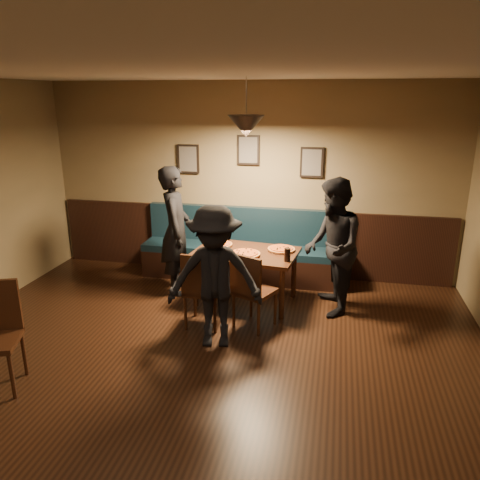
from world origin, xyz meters
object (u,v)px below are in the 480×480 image
at_px(tabasco_bottle, 286,252).
at_px(chair_near_right, 255,290).
at_px(diner_front, 215,277).
at_px(soda_glass, 287,255).
at_px(chair_near_left, 204,288).
at_px(dining_table, 246,277).
at_px(diner_left, 176,231).
at_px(booth_bench, 244,246).
at_px(diner_right, 332,247).

bearing_deg(tabasco_bottle, chair_near_right, -116.44).
xyz_separation_m(diner_front, soda_glass, (0.66, 0.89, -0.00)).
xyz_separation_m(chair_near_left, tabasco_bottle, (0.86, 0.65, 0.29)).
xyz_separation_m(dining_table, soda_glass, (0.56, -0.25, 0.43)).
bearing_deg(chair_near_right, chair_near_left, -146.96).
bearing_deg(chair_near_left, diner_front, -58.52).
bearing_deg(diner_left, chair_near_right, -137.87).
bearing_deg(diner_left, diner_front, -160.34).
relative_size(booth_bench, diner_right, 1.78).
bearing_deg(soda_glass, tabasco_bottle, 103.02).
relative_size(dining_table, diner_right, 0.77).
distance_m(chair_near_left, soda_glass, 1.07).
height_order(chair_near_right, soda_glass, chair_near_right).
relative_size(diner_left, diner_front, 1.12).
height_order(dining_table, chair_near_left, chair_near_left).
bearing_deg(diner_front, soda_glass, 42.98).
bearing_deg(dining_table, chair_near_left, -108.34).
relative_size(booth_bench, chair_near_left, 3.25).
height_order(diner_left, soda_glass, diner_left).
distance_m(diner_right, diner_front, 1.60).
height_order(booth_bench, soda_glass, booth_bench).
relative_size(dining_table, tabasco_bottle, 10.36).
distance_m(diner_left, diner_right, 2.07).
bearing_deg(chair_near_right, dining_table, 134.75).
bearing_deg(booth_bench, dining_table, -77.63).
bearing_deg(tabasco_bottle, chair_near_left, -142.97).
relative_size(diner_right, diner_front, 1.09).
height_order(chair_near_left, chair_near_right, chair_near_left).
relative_size(dining_table, chair_near_left, 1.40).
bearing_deg(booth_bench, diner_left, -141.23).
bearing_deg(chair_near_left, chair_near_right, 9.01).
relative_size(dining_table, diner_left, 0.75).
relative_size(chair_near_left, chair_near_right, 1.01).
bearing_deg(diner_left, soda_glass, -119.25).
xyz_separation_m(chair_near_right, soda_glass, (0.32, 0.40, 0.31)).
bearing_deg(chair_near_left, dining_table, 65.58).
relative_size(chair_near_left, tabasco_bottle, 7.41).
distance_m(booth_bench, chair_near_right, 1.51).
distance_m(dining_table, tabasco_bottle, 0.67).
relative_size(diner_right, soda_glass, 10.43).
distance_m(booth_bench, dining_table, 0.83).
height_order(diner_front, soda_glass, diner_front).
distance_m(dining_table, chair_near_left, 0.82).
height_order(dining_table, soda_glass, soda_glass).
height_order(chair_near_right, diner_right, diner_right).
bearing_deg(chair_near_left, booth_bench, 84.34).
distance_m(diner_front, soda_glass, 1.11).
distance_m(dining_table, diner_front, 1.22).
relative_size(chair_near_right, tabasco_bottle, 7.36).
relative_size(booth_bench, soda_glass, 18.60).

